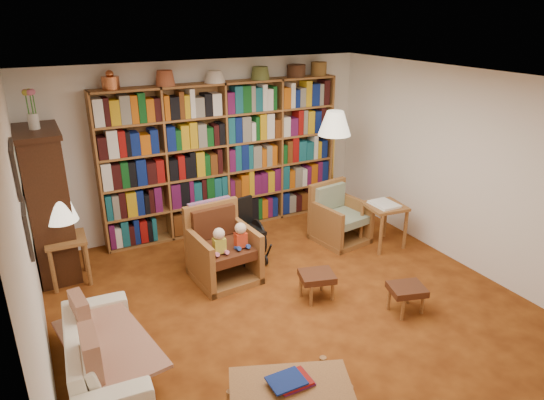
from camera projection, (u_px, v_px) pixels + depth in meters
floor at (289, 303)px, 5.55m from camera, size 5.00×5.00×0.00m
ceiling at (292, 81)px, 4.64m from camera, size 5.00×5.00×0.00m
wall_back at (208, 147)px, 7.17m from camera, size 5.00×0.00×5.00m
wall_front at (486, 333)px, 3.03m from camera, size 5.00×0.00×5.00m
wall_left at (29, 253)px, 4.03m from camera, size 0.00×5.00×5.00m
wall_right at (461, 169)px, 6.17m from camera, size 0.00×5.00×5.00m
bookshelf at (225, 153)px, 7.14m from camera, size 3.60×0.30×2.42m
curio_cabinet at (48, 202)px, 5.90m from camera, size 0.50×0.95×2.40m
framed_pictures at (22, 199)px, 4.15m from camera, size 0.03×0.52×0.97m
sofa at (104, 349)px, 4.45m from camera, size 1.64×0.72×0.47m
sofa_throw at (108, 341)px, 4.44m from camera, size 0.89×1.37×0.04m
cushion_left at (80, 313)px, 4.60m from camera, size 0.16×0.38×0.37m
cushion_right at (91, 357)px, 4.02m from camera, size 0.14×0.42×0.41m
side_table_lamp at (67, 248)px, 5.84m from camera, size 0.48×0.48×0.60m
table_lamp at (60, 211)px, 5.66m from camera, size 0.38×0.38×0.52m
armchair_leather at (221, 248)px, 6.02m from camera, size 0.79×0.83×0.93m
armchair_sage at (337, 218)px, 7.03m from camera, size 0.77×0.79×0.83m
wheelchair at (244, 232)px, 6.46m from camera, size 0.47×0.65×0.81m
floor_lamp at (334, 128)px, 6.97m from camera, size 0.48×0.48×1.80m
side_table_papers at (384, 212)px, 6.74m from camera, size 0.56×0.56×0.65m
footstool_a at (317, 278)px, 5.56m from camera, size 0.46×0.42×0.33m
footstool_b at (407, 291)px, 5.31m from camera, size 0.45×0.41×0.32m
coffee_table at (290, 389)px, 3.82m from camera, size 1.06×0.79×0.45m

